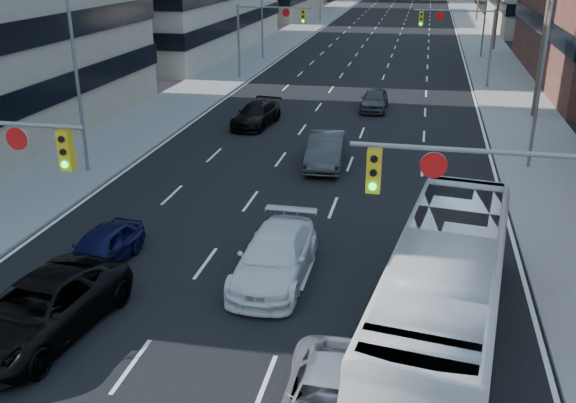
# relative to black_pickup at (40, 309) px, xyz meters

# --- Properties ---
(road_surface) EXTENTS (18.00, 300.00, 0.02)m
(road_surface) POSITION_rel_black_pickup_xyz_m (4.86, 123.13, -0.81)
(road_surface) COLOR black
(road_surface) RESTS_ON ground
(sidewalk_left) EXTENTS (5.00, 300.00, 0.15)m
(sidewalk_left) POSITION_rel_black_pickup_xyz_m (-6.64, 123.13, -0.74)
(sidewalk_left) COLOR slate
(sidewalk_left) RESTS_ON ground
(sidewalk_right) EXTENTS (5.00, 300.00, 0.15)m
(sidewalk_right) POSITION_rel_black_pickup_xyz_m (16.36, 123.13, -0.74)
(sidewalk_right) COLOR slate
(sidewalk_right) RESTS_ON ground
(signal_near_right) EXTENTS (6.59, 0.33, 6.00)m
(signal_near_right) POSITION_rel_black_pickup_xyz_m (12.31, 1.12, 3.51)
(signal_near_right) COLOR slate
(signal_near_right) RESTS_ON ground
(signal_far_left) EXTENTS (6.09, 0.33, 6.00)m
(signal_far_left) POSITION_rel_black_pickup_xyz_m (-2.83, 38.12, 3.48)
(signal_far_left) COLOR slate
(signal_far_left) RESTS_ON ground
(signal_far_right) EXTENTS (6.09, 0.33, 6.00)m
(signal_far_right) POSITION_rel_black_pickup_xyz_m (12.54, 38.12, 3.48)
(signal_far_right) COLOR slate
(signal_far_right) RESTS_ON ground
(utility_pole_block) EXTENTS (2.20, 0.28, 11.00)m
(utility_pole_block) POSITION_rel_black_pickup_xyz_m (17.06, 29.13, 4.96)
(utility_pole_block) COLOR #4C3D2D
(utility_pole_block) RESTS_ON ground
(streetlight_left_near) EXTENTS (2.03, 0.22, 9.00)m
(streetlight_left_near) POSITION_rel_black_pickup_xyz_m (-5.48, 13.13, 4.24)
(streetlight_left_near) COLOR slate
(streetlight_left_near) RESTS_ON ground
(streetlight_left_mid) EXTENTS (2.03, 0.22, 9.00)m
(streetlight_left_mid) POSITION_rel_black_pickup_xyz_m (-5.48, 48.13, 4.24)
(streetlight_left_mid) COLOR slate
(streetlight_left_mid) RESTS_ON ground
(streetlight_right_near) EXTENTS (2.03, 0.22, 9.00)m
(streetlight_right_near) POSITION_rel_black_pickup_xyz_m (15.20, 18.13, 4.24)
(streetlight_right_near) COLOR slate
(streetlight_right_near) RESTS_ON ground
(streetlight_right_far) EXTENTS (2.03, 0.22, 9.00)m
(streetlight_right_far) POSITION_rel_black_pickup_xyz_m (15.20, 53.13, 4.24)
(streetlight_right_far) COLOR slate
(streetlight_right_far) RESTS_ON ground
(black_pickup) EXTENTS (3.42, 6.17, 1.63)m
(black_pickup) POSITION_rel_black_pickup_xyz_m (0.00, 0.00, 0.00)
(black_pickup) COLOR black
(black_pickup) RESTS_ON ground
(white_van) EXTENTS (2.24, 5.44, 1.57)m
(white_van) POSITION_rel_black_pickup_xyz_m (5.65, 4.59, -0.03)
(white_van) COLOR silver
(white_van) RESTS_ON ground
(transit_bus) EXTENTS (4.32, 11.99, 3.26)m
(transit_bus) POSITION_rel_black_pickup_xyz_m (10.94, 1.82, 0.82)
(transit_bus) COLOR silver
(transit_bus) RESTS_ON ground
(sedan_blue) EXTENTS (1.80, 4.06, 1.36)m
(sedan_blue) POSITION_rel_black_pickup_xyz_m (-0.34, 4.26, -0.14)
(sedan_blue) COLOR black
(sedan_blue) RESTS_ON ground
(sedan_grey_center) EXTENTS (1.97, 4.97, 1.61)m
(sedan_grey_center) POSITION_rel_black_pickup_xyz_m (5.48, 16.65, -0.01)
(sedan_grey_center) COLOR #313033
(sedan_grey_center) RESTS_ON ground
(sedan_black_far) EXTENTS (2.50, 5.01, 1.40)m
(sedan_black_far) POSITION_rel_black_pickup_xyz_m (0.12, 23.48, -0.12)
(sedan_black_far) COLOR black
(sedan_black_far) RESTS_ON ground
(sedan_grey_right) EXTENTS (1.71, 4.24, 1.44)m
(sedan_grey_right) POSITION_rel_black_pickup_xyz_m (6.86, 29.14, -0.09)
(sedan_grey_right) COLOR #363638
(sedan_grey_right) RESTS_ON ground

